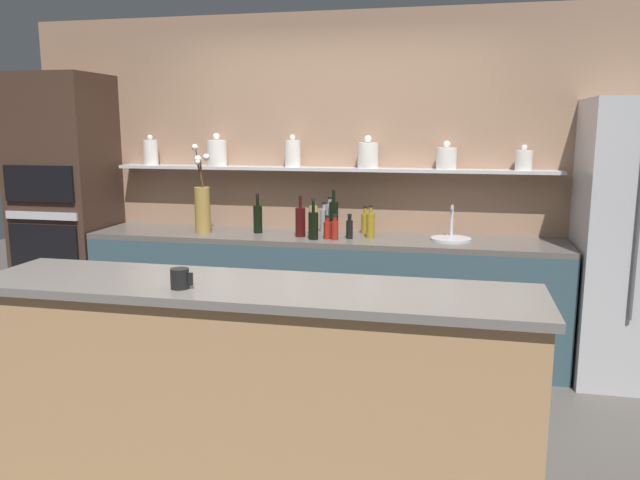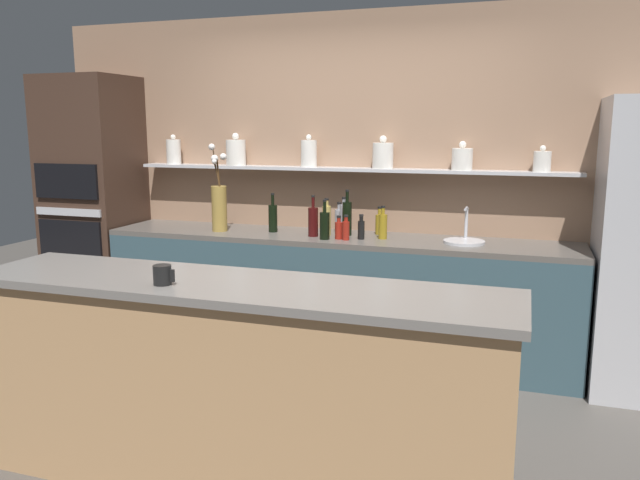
{
  "view_description": "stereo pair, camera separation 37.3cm",
  "coord_description": "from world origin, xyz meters",
  "views": [
    {
      "loc": [
        0.92,
        -3.29,
        1.74
      ],
      "look_at": [
        0.12,
        0.29,
        1.06
      ],
      "focal_mm": 35.0,
      "sensor_mm": 36.0,
      "label": 1
    },
    {
      "loc": [
        1.27,
        -3.2,
        1.74
      ],
      "look_at": [
        0.12,
        0.29,
        1.06
      ],
      "focal_mm": 35.0,
      "sensor_mm": 36.0,
      "label": 2
    }
  ],
  "objects": [
    {
      "name": "bottle_oil_7",
      "position": [
        0.29,
        1.23,
        1.02
      ],
      "size": [
        0.06,
        0.06,
        0.24
      ],
      "color": "olive",
      "rests_on": "back_counter_unit"
    },
    {
      "name": "bottle_sauce_8",
      "position": [
        -0.01,
        1.12,
        0.99
      ],
      "size": [
        0.06,
        0.06,
        0.17
      ],
      "color": "maroon",
      "rests_on": "back_counter_unit"
    },
    {
      "name": "bottle_wine_5",
      "position": [
        -0.59,
        1.26,
        1.03
      ],
      "size": [
        0.07,
        0.07,
        0.31
      ],
      "color": "black",
      "rests_on": "back_counter_unit"
    },
    {
      "name": "bottle_wine_0",
      "position": [
        0.0,
        1.29,
        1.05
      ],
      "size": [
        0.07,
        0.07,
        0.35
      ],
      "color": "black",
      "rests_on": "back_counter_unit"
    },
    {
      "name": "oven_tower",
      "position": [
        -2.25,
        1.24,
        1.07
      ],
      "size": [
        0.71,
        0.64,
        2.15
      ],
      "color": "#3D281E",
      "rests_on": "ground_plane"
    },
    {
      "name": "sink_fixture",
      "position": [
        0.88,
        1.25,
        0.94
      ],
      "size": [
        0.29,
        0.29,
        0.25
      ],
      "color": "#B7B7BC",
      "rests_on": "back_counter_unit"
    },
    {
      "name": "flower_vase",
      "position": [
        -1.01,
        1.16,
        1.14
      ],
      "size": [
        0.13,
        0.15,
        0.68
      ],
      "color": "olive",
      "rests_on": "back_counter_unit"
    },
    {
      "name": "ground_plane",
      "position": [
        0.0,
        0.0,
        0.0
      ],
      "size": [
        12.0,
        12.0,
        0.0
      ],
      "primitive_type": "plane",
      "color": "#4C4742"
    },
    {
      "name": "bottle_spirit_1",
      "position": [
        -0.04,
        1.36,
        1.04
      ],
      "size": [
        0.07,
        0.07,
        0.28
      ],
      "color": "gray",
      "rests_on": "back_counter_unit"
    },
    {
      "name": "bottle_oil_3",
      "position": [
        0.22,
        1.41,
        1.0
      ],
      "size": [
        0.06,
        0.06,
        0.21
      ],
      "color": "olive",
      "rests_on": "back_counter_unit"
    },
    {
      "name": "bottle_spirit_9",
      "position": [
        -0.15,
        1.25,
        1.04
      ],
      "size": [
        0.07,
        0.07,
        0.28
      ],
      "color": "tan",
      "rests_on": "back_counter_unit"
    },
    {
      "name": "bottle_wine_2",
      "position": [
        -0.23,
        1.17,
        1.03
      ],
      "size": [
        0.08,
        0.08,
        0.31
      ],
      "color": "#380C0C",
      "rests_on": "back_counter_unit"
    },
    {
      "name": "island_counter",
      "position": [
        0.0,
        -0.65,
        0.51
      ],
      "size": [
        2.64,
        0.61,
        1.02
      ],
      "color": "tan",
      "rests_on": "ground_plane"
    },
    {
      "name": "bottle_wine_4",
      "position": [
        -0.11,
        1.08,
        1.03
      ],
      "size": [
        0.07,
        0.07,
        0.29
      ],
      "color": "black",
      "rests_on": "back_counter_unit"
    },
    {
      "name": "coffee_mug",
      "position": [
        -0.28,
        -0.79,
        1.07
      ],
      "size": [
        0.1,
        0.08,
        0.09
      ],
      "color": "black",
      "rests_on": "island_counter"
    },
    {
      "name": "back_counter_unit",
      "position": [
        -0.08,
        1.24,
        0.46
      ],
      "size": [
        3.58,
        0.62,
        0.92
      ],
      "color": "#334C56",
      "rests_on": "ground_plane"
    },
    {
      "name": "bottle_spirit_10",
      "position": [
        -0.1,
        1.42,
        1.02
      ],
      "size": [
        0.07,
        0.07,
        0.23
      ],
      "color": "gray",
      "rests_on": "back_counter_unit"
    },
    {
      "name": "bottle_sauce_6",
      "position": [
        0.05,
        1.1,
        1.0
      ],
      "size": [
        0.05,
        0.05,
        0.18
      ],
      "color": "maroon",
      "rests_on": "back_counter_unit"
    },
    {
      "name": "bottle_sauce_11",
      "position": [
        0.15,
        1.16,
        1.0
      ],
      "size": [
        0.05,
        0.05,
        0.18
      ],
      "color": "black",
      "rests_on": "back_counter_unit"
    },
    {
      "name": "back_wall_unit",
      "position": [
        -0.0,
        1.6,
        1.3
      ],
      "size": [
        5.2,
        0.28,
        2.6
      ],
      "color": "#937056",
      "rests_on": "ground_plane"
    }
  ]
}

